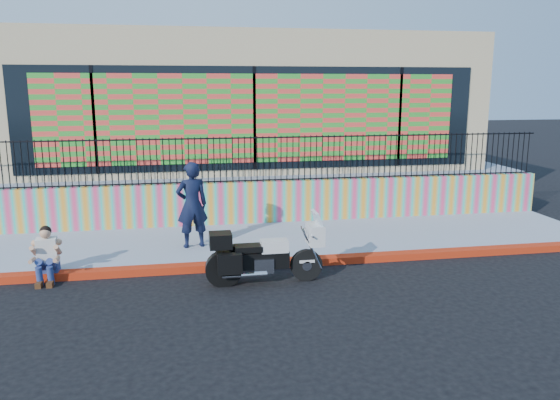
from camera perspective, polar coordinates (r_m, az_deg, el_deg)
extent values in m
plane|color=black|center=(11.60, 0.18, -6.92)|extent=(90.00, 90.00, 0.00)
cube|color=#AB280C|center=(11.57, 0.18, -6.56)|extent=(16.00, 0.30, 0.15)
cube|color=#9199AE|center=(13.13, -1.13, -4.32)|extent=(16.00, 3.00, 0.15)
cube|color=#EA3D6E|center=(14.51, -2.15, -0.21)|extent=(16.00, 0.20, 1.10)
cube|color=#9199AE|center=(19.50, -4.28, 2.66)|extent=(16.00, 10.00, 1.25)
cube|color=#CBBA87|center=(19.06, -4.34, 10.37)|extent=(14.00, 8.00, 4.00)
cube|color=black|center=(15.09, -2.69, 8.49)|extent=(12.60, 0.04, 2.80)
cube|color=#ED4134|center=(15.06, -2.68, 8.49)|extent=(11.48, 0.02, 2.40)
cylinder|color=black|center=(10.69, 2.77, -6.81)|extent=(0.62, 0.13, 0.62)
cylinder|color=black|center=(10.47, -5.90, -7.28)|extent=(0.62, 0.13, 0.62)
cube|color=black|center=(10.50, -1.52, -6.23)|extent=(0.90, 0.26, 0.32)
cube|color=silver|center=(10.52, -1.78, -6.74)|extent=(0.38, 0.32, 0.28)
cube|color=silver|center=(10.45, -0.61, -4.80)|extent=(0.52, 0.30, 0.23)
cube|color=black|center=(10.38, -3.34, -5.04)|extent=(0.52, 0.32, 0.11)
cube|color=silver|center=(10.55, 3.70, -3.59)|extent=(0.28, 0.49, 0.40)
cube|color=silver|center=(10.49, 3.92, -1.99)|extent=(0.17, 0.43, 0.32)
cube|color=black|center=(10.29, -6.24, -4.21)|extent=(0.42, 0.40, 0.28)
cube|color=black|center=(10.14, -5.27, -6.67)|extent=(0.45, 0.17, 0.38)
cube|color=black|center=(10.68, -5.54, -5.71)|extent=(0.45, 0.17, 0.38)
cube|color=silver|center=(10.67, 2.77, -6.33)|extent=(0.30, 0.15, 0.06)
imported|color=black|center=(12.35, -9.18, -0.50)|extent=(0.79, 0.61, 1.94)
cube|color=navy|center=(11.71, -22.96, -6.46)|extent=(0.36, 0.28, 0.18)
cube|color=silver|center=(11.58, -23.14, -4.87)|extent=(0.38, 0.27, 0.54)
sphere|color=tan|center=(11.45, -23.33, -3.20)|extent=(0.21, 0.21, 0.21)
cube|color=#472814|center=(11.39, -23.85, -8.06)|extent=(0.11, 0.26, 0.10)
cube|color=#472814|center=(11.34, -22.86, -8.05)|extent=(0.11, 0.26, 0.10)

